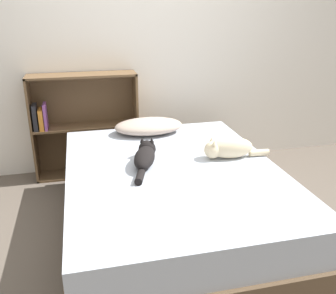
{
  "coord_description": "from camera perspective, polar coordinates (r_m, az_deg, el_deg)",
  "views": [
    {
      "loc": [
        -0.59,
        -2.3,
        1.58
      ],
      "look_at": [
        0.0,
        0.15,
        0.61
      ],
      "focal_mm": 40.0,
      "sensor_mm": 36.0,
      "label": 1
    }
  ],
  "objects": [
    {
      "name": "cat_light",
      "position": [
        2.77,
        9.14,
        -0.2
      ],
      "size": [
        0.5,
        0.16,
        0.16
      ],
      "rotation": [
        0.0,
        0.0,
        3.06
      ],
      "color": "beige",
      "rests_on": "bed"
    },
    {
      "name": "wall_back",
      "position": [
        3.7,
        -4.47,
        15.94
      ],
      "size": [
        8.0,
        0.06,
        2.5
      ],
      "color": "white",
      "rests_on": "ground_plane"
    },
    {
      "name": "pillow",
      "position": [
        3.28,
        -2.96,
        3.21
      ],
      "size": [
        0.6,
        0.36,
        0.13
      ],
      "color": "#B29E8E",
      "rests_on": "bed"
    },
    {
      "name": "ground_plane",
      "position": [
        2.85,
        0.71,
        -12.55
      ],
      "size": [
        8.0,
        8.0,
        0.0
      ],
      "primitive_type": "plane",
      "color": "brown"
    },
    {
      "name": "bed",
      "position": [
        2.72,
        0.73,
        -8.15
      ],
      "size": [
        1.49,
        1.96,
        0.51
      ],
      "color": "brown",
      "rests_on": "ground_plane"
    },
    {
      "name": "bookshelf",
      "position": [
        3.67,
        -12.89,
        3.47
      ],
      "size": [
        0.98,
        0.26,
        0.98
      ],
      "color": "brown",
      "rests_on": "ground_plane"
    },
    {
      "name": "cat_dark",
      "position": [
        2.65,
        -3.51,
        -1.37
      ],
      "size": [
        0.24,
        0.52,
        0.15
      ],
      "rotation": [
        0.0,
        0.0,
        1.27
      ],
      "color": "black",
      "rests_on": "bed"
    }
  ]
}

